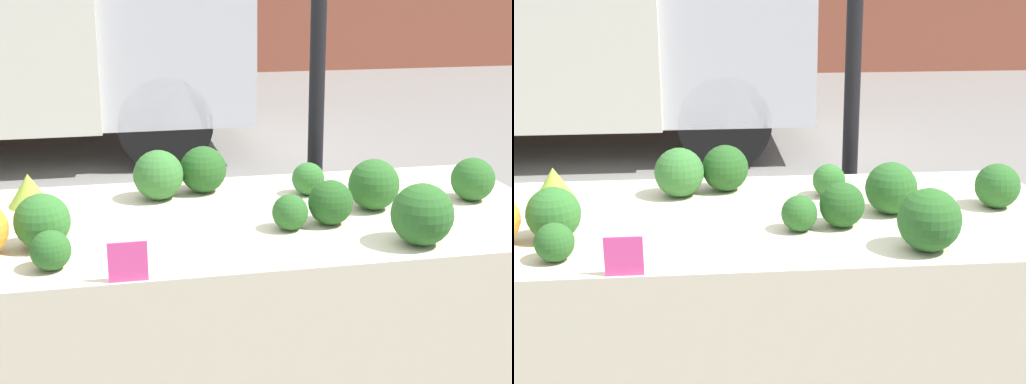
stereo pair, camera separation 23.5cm
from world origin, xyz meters
The scene contains 14 objects.
tent_pole centered at (0.44, 0.81, 1.18)m, with size 0.07×0.07×2.36m.
market_table centered at (0.00, -0.07, 0.71)m, with size 2.01×0.95×0.80m.
romanesco_head centered at (-0.75, 0.25, 0.86)m, with size 0.14×0.14×0.12m.
broccoli_head_0 centered at (0.78, 0.01, 0.88)m, with size 0.15×0.15×0.15m.
broccoli_head_1 centered at (0.08, -0.16, 0.86)m, with size 0.11×0.11×0.11m.
broccoli_head_2 centered at (-0.14, 0.30, 0.89)m, with size 0.17×0.17×0.17m.
broccoli_head_3 centered at (-0.67, -0.17, 0.88)m, with size 0.16×0.16×0.16m.
broccoli_head_4 centered at (-0.64, -0.34, 0.86)m, with size 0.11×0.11×0.11m.
broccoli_head_5 centered at (0.40, -0.02, 0.89)m, with size 0.17×0.17×0.17m.
broccoli_head_6 centered at (0.22, -0.13, 0.87)m, with size 0.14×0.14×0.14m.
broccoli_head_7 centered at (0.43, -0.36, 0.89)m, with size 0.19×0.19×0.19m.
broccoli_head_8 centered at (0.23, 0.19, 0.86)m, with size 0.12×0.12×0.12m.
broccoli_head_9 centered at (-0.30, 0.24, 0.89)m, with size 0.18×0.18×0.18m.
price_sign centered at (-0.43, -0.46, 0.85)m, with size 0.10×0.01×0.11m.
Camera 1 is at (-0.45, -2.20, 1.57)m, focal length 50.00 mm.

